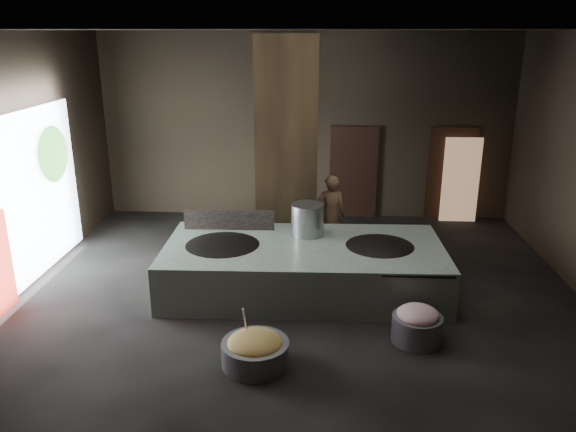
# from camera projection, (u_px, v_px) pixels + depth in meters

# --- Properties ---
(floor) EXTENTS (10.00, 9.00, 0.10)m
(floor) POSITION_uv_depth(u_px,v_px,m) (298.00, 294.00, 10.16)
(floor) COLOR black
(floor) RESTS_ON ground
(ceiling) EXTENTS (10.00, 9.00, 0.10)m
(ceiling) POSITION_uv_depth(u_px,v_px,m) (300.00, 27.00, 8.72)
(ceiling) COLOR black
(ceiling) RESTS_ON back_wall
(back_wall) EXTENTS (10.00, 0.10, 4.50)m
(back_wall) POSITION_uv_depth(u_px,v_px,m) (306.00, 127.00, 13.75)
(back_wall) COLOR black
(back_wall) RESTS_ON ground
(front_wall) EXTENTS (10.00, 0.10, 4.50)m
(front_wall) POSITION_uv_depth(u_px,v_px,m) (280.00, 288.00, 5.13)
(front_wall) COLOR black
(front_wall) RESTS_ON ground
(left_wall) EXTENTS (0.10, 9.00, 4.50)m
(left_wall) POSITION_uv_depth(u_px,v_px,m) (8.00, 167.00, 9.71)
(left_wall) COLOR black
(left_wall) RESTS_ON ground
(pillar) EXTENTS (1.20, 1.20, 4.50)m
(pillar) POSITION_uv_depth(u_px,v_px,m) (288.00, 148.00, 11.26)
(pillar) COLOR black
(pillar) RESTS_ON ground
(hearth_platform) EXTENTS (4.99, 2.45, 0.86)m
(hearth_platform) POSITION_uv_depth(u_px,v_px,m) (304.00, 267.00, 10.11)
(hearth_platform) COLOR #B2C3AF
(hearth_platform) RESTS_ON ground
(platform_cap) EXTENTS (4.85, 2.33, 0.03)m
(platform_cap) POSITION_uv_depth(u_px,v_px,m) (304.00, 248.00, 9.99)
(platform_cap) COLOR black
(platform_cap) RESTS_ON hearth_platform
(wok_left) EXTENTS (1.56, 1.56, 0.43)m
(wok_left) POSITION_uv_depth(u_px,v_px,m) (223.00, 250.00, 10.04)
(wok_left) COLOR black
(wok_left) RESTS_ON hearth_platform
(wok_left_rim) EXTENTS (1.59, 1.59, 0.05)m
(wok_left_rim) POSITION_uv_depth(u_px,v_px,m) (223.00, 247.00, 10.02)
(wok_left_rim) COLOR black
(wok_left_rim) RESTS_ON hearth_platform
(wok_right) EXTENTS (1.45, 1.45, 0.41)m
(wok_right) POSITION_uv_depth(u_px,v_px,m) (379.00, 251.00, 9.99)
(wok_right) COLOR black
(wok_right) RESTS_ON hearth_platform
(wok_right_rim) EXTENTS (1.49, 1.49, 0.05)m
(wok_right_rim) POSITION_uv_depth(u_px,v_px,m) (380.00, 248.00, 9.97)
(wok_right_rim) COLOR black
(wok_right_rim) RESTS_ON hearth_platform
(stock_pot) EXTENTS (0.60, 0.60, 0.65)m
(stock_pot) POSITION_uv_depth(u_px,v_px,m) (307.00, 221.00, 10.41)
(stock_pot) COLOR #9EA1A5
(stock_pot) RESTS_ON hearth_platform
(splash_guard) EXTENTS (1.72, 0.09, 0.43)m
(splash_guard) POSITION_uv_depth(u_px,v_px,m) (229.00, 221.00, 10.71)
(splash_guard) COLOR black
(splash_guard) RESTS_ON hearth_platform
(cook) EXTENTS (0.62, 0.41, 1.69)m
(cook) POSITION_uv_depth(u_px,v_px,m) (331.00, 215.00, 11.68)
(cook) COLOR #966E4C
(cook) RESTS_ON ground
(veg_basin) EXTENTS (1.25, 1.25, 0.35)m
(veg_basin) POSITION_uv_depth(u_px,v_px,m) (255.00, 353.00, 7.89)
(veg_basin) COLOR slate
(veg_basin) RESTS_ON ground
(veg_fill) EXTENTS (0.78, 0.78, 0.24)m
(veg_fill) POSITION_uv_depth(u_px,v_px,m) (255.00, 342.00, 7.83)
(veg_fill) COLOR #9CAB52
(veg_fill) RESTS_ON veg_basin
(ladle) EXTENTS (0.04, 0.38, 0.68)m
(ladle) POSITION_uv_depth(u_px,v_px,m) (246.00, 324.00, 7.92)
(ladle) COLOR #9EA1A5
(ladle) RESTS_ON veg_basin
(meat_basin) EXTENTS (0.86, 0.86, 0.42)m
(meat_basin) POSITION_uv_depth(u_px,v_px,m) (417.00, 328.00, 8.48)
(meat_basin) COLOR slate
(meat_basin) RESTS_ON ground
(meat_fill) EXTENTS (0.63, 0.63, 0.24)m
(meat_fill) POSITION_uv_depth(u_px,v_px,m) (418.00, 314.00, 8.40)
(meat_fill) COLOR pink
(meat_fill) RESTS_ON meat_basin
(doorway_near) EXTENTS (1.18, 0.08, 2.38)m
(doorway_near) POSITION_uv_depth(u_px,v_px,m) (353.00, 174.00, 13.96)
(doorway_near) COLOR black
(doorway_near) RESTS_ON ground
(doorway_near_glow) EXTENTS (0.86, 0.04, 2.04)m
(doorway_near_glow) POSITION_uv_depth(u_px,v_px,m) (351.00, 174.00, 14.18)
(doorway_near_glow) COLOR #8C6647
(doorway_near_glow) RESTS_ON ground
(doorway_far) EXTENTS (1.18, 0.08, 2.38)m
(doorway_far) POSITION_uv_depth(u_px,v_px,m) (451.00, 175.00, 13.83)
(doorway_far) COLOR black
(doorway_far) RESTS_ON ground
(doorway_far_glow) EXTENTS (0.88, 0.04, 2.08)m
(doorway_far_glow) POSITION_uv_depth(u_px,v_px,m) (461.00, 180.00, 13.57)
(doorway_far_glow) COLOR #8C6647
(doorway_far_glow) RESTS_ON ground
(left_opening) EXTENTS (0.04, 4.20, 3.10)m
(left_opening) POSITION_uv_depth(u_px,v_px,m) (25.00, 199.00, 10.10)
(left_opening) COLOR white
(left_opening) RESTS_ON ground
(tree_silhouette) EXTENTS (0.28, 1.10, 1.10)m
(tree_silhouette) POSITION_uv_depth(u_px,v_px,m) (53.00, 154.00, 10.95)
(tree_silhouette) COLOR #194714
(tree_silhouette) RESTS_ON left_opening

